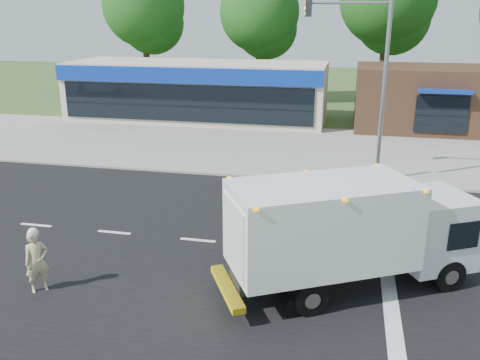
{
  "coord_description": "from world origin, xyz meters",
  "views": [
    {
      "loc": [
        1.61,
        -14.74,
        7.13
      ],
      "look_at": [
        -1.91,
        1.54,
        1.7
      ],
      "focal_mm": 38.0,
      "sensor_mm": 36.0,
      "label": 1
    }
  ],
  "objects": [
    {
      "name": "lane_markings",
      "position": [
        1.35,
        -1.35,
        0.02
      ],
      "size": [
        55.2,
        7.0,
        0.01
      ],
      "color": "silver",
      "rests_on": "road_asphalt"
    },
    {
      "name": "traffic_signal_pole",
      "position": [
        2.35,
        7.6,
        4.92
      ],
      "size": [
        3.51,
        0.25,
        8.0
      ],
      "color": "gray",
      "rests_on": "ground"
    },
    {
      "name": "road_asphalt",
      "position": [
        0.0,
        0.0,
        0.0
      ],
      "size": [
        60.0,
        14.0,
        0.02
      ],
      "primitive_type": "cube",
      "color": "black",
      "rests_on": "ground"
    },
    {
      "name": "brown_storefront",
      "position": [
        7.0,
        19.98,
        2.0
      ],
      "size": [
        10.0,
        6.7,
        4.0
      ],
      "color": "#382316",
      "rests_on": "ground"
    },
    {
      "name": "background_trees",
      "position": [
        -0.85,
        28.16,
        7.38
      ],
      "size": [
        36.77,
        7.39,
        12.1
      ],
      "color": "#332114",
      "rests_on": "ground"
    },
    {
      "name": "sidewalk",
      "position": [
        0.0,
        8.2,
        0.06
      ],
      "size": [
        60.0,
        2.4,
        0.12
      ],
      "primitive_type": "cube",
      "color": "gray",
      "rests_on": "ground"
    },
    {
      "name": "ems_box_truck",
      "position": [
        1.8,
        -2.09,
        1.79
      ],
      "size": [
        7.18,
        5.21,
        3.1
      ],
      "rotation": [
        0.0,
        0.0,
        0.49
      ],
      "color": "black",
      "rests_on": "ground"
    },
    {
      "name": "ground",
      "position": [
        0.0,
        0.0,
        0.0
      ],
      "size": [
        120.0,
        120.0,
        0.0
      ],
      "primitive_type": "plane",
      "color": "#385123",
      "rests_on": "ground"
    },
    {
      "name": "parking_apron",
      "position": [
        0.0,
        14.0,
        0.01
      ],
      "size": [
        60.0,
        9.0,
        0.02
      ],
      "primitive_type": "cube",
      "color": "gray",
      "rests_on": "ground"
    },
    {
      "name": "emergency_worker",
      "position": [
        -6.27,
        -3.97,
        0.9
      ],
      "size": [
        0.73,
        0.75,
        1.84
      ],
      "rotation": [
        0.0,
        0.0,
        0.83
      ],
      "color": "tan",
      "rests_on": "ground"
    },
    {
      "name": "retail_strip_mall",
      "position": [
        -9.0,
        19.93,
        2.01
      ],
      "size": [
        18.0,
        6.2,
        4.0
      ],
      "color": "#BFB89F",
      "rests_on": "ground"
    }
  ]
}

